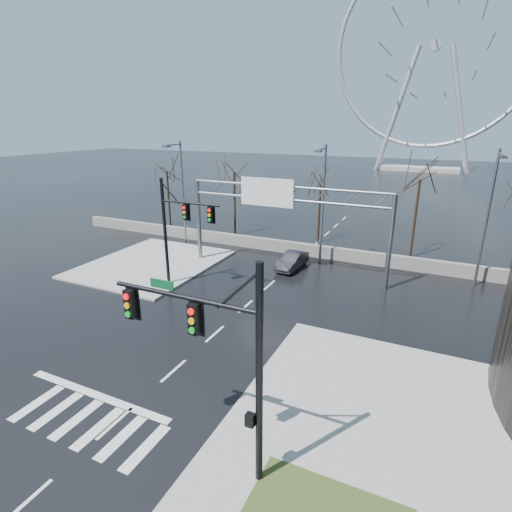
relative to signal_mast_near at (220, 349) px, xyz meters
The scene contains 16 objects.
ground 8.15m from the signal_mast_near, 141.85° to the left, with size 260.00×260.00×0.00m, color black.
sidewalk_right_ext 9.12m from the signal_mast_near, 51.18° to the left, with size 12.00×10.00×0.15m, color gray.
sidewalk_far 23.25m from the signal_mast_near, 135.18° to the left, with size 10.00×12.00×0.15m, color gray.
barrier_wall 24.96m from the signal_mast_near, 102.07° to the left, with size 52.00×0.50×1.10m, color slate.
signal_mast_near is the anchor object (origin of this frame).
signal_mast_far 17.03m from the signal_mast_near, 130.26° to the left, with size 4.72×0.41×8.00m.
sign_gantry 19.79m from the signal_mast_near, 106.19° to the left, with size 16.36×0.40×7.60m.
streetlight_left 28.07m from the signal_mast_near, 127.67° to the left, with size 0.50×2.55×10.00m.
streetlight_mid 22.44m from the signal_mast_near, 98.05° to the left, with size 0.50×2.55×10.00m.
streetlight_right 23.92m from the signal_mast_near, 68.25° to the left, with size 0.50×2.55×10.00m.
tree_far_left 36.36m from the signal_mast_near, 129.53° to the left, with size 3.50×3.50×7.00m.
tree_left 30.98m from the signal_mast_near, 117.18° to the left, with size 3.75×3.75×7.50m.
tree_center 29.00m from the signal_mast_near, 100.21° to the left, with size 3.25×3.25×6.50m.
tree_right 27.84m from the signal_mast_near, 82.02° to the left, with size 3.90×3.90×7.80m.
ferris_wheel 101.29m from the signal_mast_near, 90.08° to the left, with size 45.00×6.00×50.91m.
car 21.24m from the signal_mast_near, 103.52° to the left, with size 1.43×4.09×1.35m, color black.
Camera 1 is at (10.86, -13.56, 11.73)m, focal length 28.00 mm.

